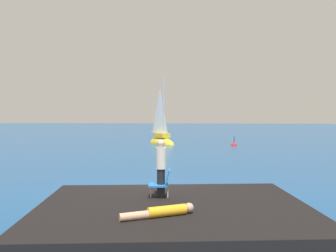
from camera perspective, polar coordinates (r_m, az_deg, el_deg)
The scene contains 9 objects.
ground_plane at distance 12.60m, azimuth -2.91°, elevation -11.97°, with size 160.00×160.00×0.00m, color navy.
shore_ledge at distance 8.72m, azimuth 0.91°, elevation -15.98°, with size 6.90×4.77×0.76m, color black.
boulder_seaward at distance 11.72m, azimuth -13.18°, elevation -13.14°, with size 1.47×1.17×0.81m, color black.
boulder_inland at distance 10.89m, azimuth -2.88°, elevation -14.30°, with size 1.44×1.15×0.79m, color black.
sailboat_near at distance 32.23m, azimuth -1.14°, elevation -2.45°, with size 3.41×3.79×7.26m.
person_sunbather at distance 7.67m, azimuth -1.11°, elevation -14.70°, with size 1.65×0.87×0.25m.
person_standing at distance 9.16m, azimuth -1.23°, elevation -7.05°, with size 0.28×0.28×1.62m.
beach_chair at distance 9.20m, azimuth -0.96°, elevation -9.69°, with size 0.60×0.49×0.80m.
marker_buoy at distance 31.31m, azimuth 11.43°, elevation -3.36°, with size 0.56×0.56×1.13m.
Camera 1 is at (1.38, -12.13, 3.13)m, focal length 35.00 mm.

